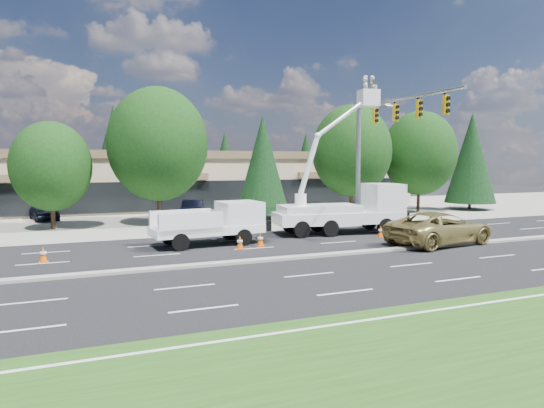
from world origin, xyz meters
name	(u,v)px	position (x,y,z in m)	size (l,w,h in m)	color
ground	(278,260)	(0.00, 0.00, 0.00)	(140.00, 140.00, 0.00)	black
concrete_apron	(186,215)	(0.00, 20.00, 0.01)	(140.00, 22.00, 0.01)	gray
grass_verge	(516,374)	(0.00, -13.00, 0.01)	(140.00, 10.00, 0.01)	#224413
road_median	(278,259)	(0.00, 0.00, 0.06)	(120.00, 0.55, 0.12)	gray
strip_mall	(165,178)	(0.00, 29.97, 2.83)	(50.40, 15.40, 5.50)	tan
tree_front_c	(51,166)	(-10.00, 15.00, 4.20)	(5.18, 5.18, 7.18)	#332114
tree_front_d	(158,144)	(-3.00, 15.00, 5.75)	(7.08, 7.08, 9.82)	#332114
tree_front_e	(263,164)	(5.00, 15.00, 4.34)	(4.11, 4.11, 8.10)	#332114
tree_front_f	(352,151)	(13.00, 15.00, 5.42)	(6.67, 6.67, 9.25)	#332114
tree_front_g	(419,153)	(20.00, 15.00, 5.28)	(6.50, 6.50, 9.02)	#332114
tree_front_h	(471,158)	(26.00, 15.00, 4.87)	(4.61, 4.61, 9.08)	#332114
tree_back_b	(114,148)	(-4.00, 42.00, 6.12)	(5.79, 5.79, 11.41)	#332114
tree_back_c	(225,161)	(10.00, 42.00, 4.55)	(4.30, 4.30, 8.48)	#332114
tree_back_d	(306,161)	(22.00, 42.00, 4.65)	(4.40, 4.40, 8.67)	#332114
signal_mast	(377,138)	(10.03, 7.04, 6.06)	(2.76, 10.16, 9.00)	gray
utility_pickup	(215,227)	(-1.55, 5.18, 0.95)	(6.17, 2.78, 2.30)	white
bucket_truck	(349,200)	(7.45, 6.12, 2.09)	(8.39, 3.44, 9.87)	white
traffic_cone_a	(43,255)	(-9.99, 3.57, 0.34)	(0.40, 0.40, 0.70)	#DC5806
traffic_cone_b	(240,243)	(-0.76, 3.30, 0.34)	(0.40, 0.40, 0.70)	#DC5806
traffic_cone_c	(260,240)	(0.56, 3.80, 0.34)	(0.40, 0.40, 0.70)	#DC5806
traffic_cone_d	(381,231)	(8.34, 3.95, 0.34)	(0.40, 0.40, 0.70)	#DC5806
minivan	(440,228)	(9.85, 0.60, 0.88)	(2.93, 6.36, 1.77)	tan
parked_car_west	(44,211)	(-10.88, 20.91, 0.74)	(1.75, 4.35, 1.48)	black
parked_car_east	(192,209)	(0.00, 17.56, 0.74)	(1.57, 4.50, 1.48)	black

